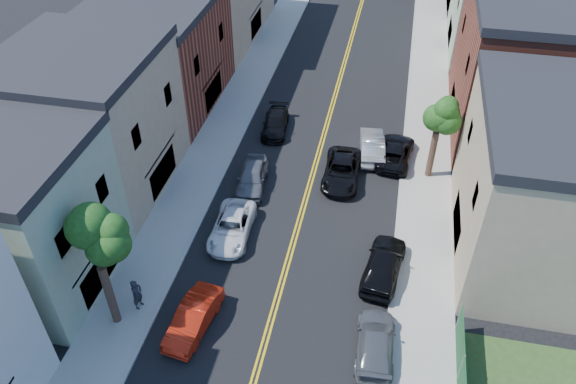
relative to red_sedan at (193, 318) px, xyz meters
The scene contains 22 objects.
sidewalk_left 25.85m from the red_sedan, 99.13° to the left, with size 3.20×100.00×0.15m, color gray.
sidewalk_right 28.08m from the red_sedan, 65.37° to the left, with size 3.20×100.00×0.15m, color gray.
curb_left 25.63m from the red_sedan, 95.26° to the left, with size 0.30×100.00×0.15m, color gray.
curb_right 27.39m from the red_sedan, 68.70° to the left, with size 0.30×100.00×0.15m, color gray.
bldg_left_palegrn 10.90m from the red_sedan, behind, with size 9.00×8.00×8.50m, color gray.
bldg_left_tan_near 15.13m from the red_sedan, 134.13° to the left, with size 9.00×10.00×9.00m, color #998466.
bldg_left_brick 24.03m from the red_sedan, 115.37° to the left, with size 9.00×12.00×8.00m, color brown.
bldg_right_tan 20.53m from the red_sedan, 28.13° to the left, with size 9.00×12.00×9.00m, color #998466.
bldg_right_brick 29.80m from the red_sedan, 52.87° to the left, with size 9.00×14.00×10.00m, color brown.
bldg_right_palegrn 41.67m from the red_sedan, 64.62° to the left, with size 9.00×12.00×8.50m, color gray.
tree_left_mid 7.15m from the red_sedan, behind, with size 5.20×5.20×9.29m.
tree_right_far 20.09m from the red_sedan, 52.94° to the left, with size 4.40×4.40×8.03m.
red_sedan is the anchor object (origin of this frame).
white_pickup 7.04m from the red_sedan, 90.00° to the left, with size 2.27×4.92×1.37m, color silver.
grey_car_left 11.98m from the red_sedan, 90.08° to the left, with size 1.85×4.59×1.56m, color #54575C.
black_car_left 19.04m from the red_sedan, 90.00° to the left, with size 1.83×4.50×1.31m, color black.
grey_car_right 9.31m from the red_sedan, ahead, with size 1.90×4.68×1.36m, color #515458.
black_car_right 10.90m from the red_sedan, 31.39° to the left, with size 2.00×4.96×1.69m, color black.
silver_car_right 18.91m from the red_sedan, 66.30° to the left, with size 1.66×4.77×1.57m, color #9B9EA2.
dark_car_right_far 19.41m from the red_sedan, 61.37° to the left, with size 2.32×5.03×1.40m, color black.
black_suv_lane 15.14m from the red_sedan, 67.40° to the left, with size 2.42×5.26×1.46m, color black.
pedestrian_left 3.36m from the red_sedan, 169.90° to the left, with size 0.71×0.46×1.94m, color #242229.
Camera 1 is at (4.64, -2.14, 23.98)m, focal length 34.84 mm.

